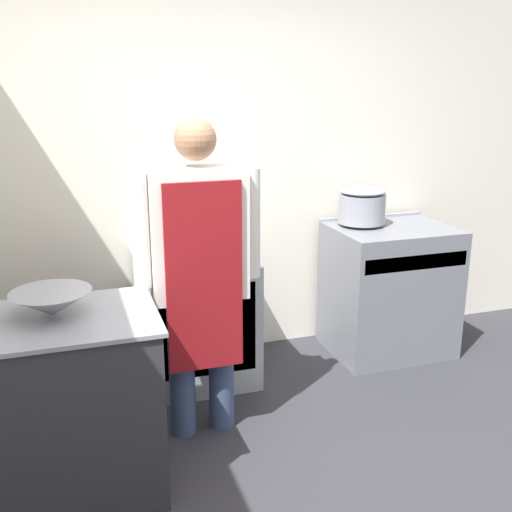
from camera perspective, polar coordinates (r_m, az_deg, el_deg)
The scene contains 7 objects.
wall_back at distance 4.08m, azimuth -4.62°, elevation 8.74°, with size 8.00×0.05×2.70m.
prep_counter at distance 2.98m, azimuth -19.26°, elevation -13.60°, with size 1.04×0.64×0.88m.
stove at distance 4.37m, azimuth 12.52°, elevation -3.12°, with size 0.82×0.65×0.93m.
fridge_unit at distance 3.91m, azimuth -5.80°, elevation -5.92°, with size 0.71×0.67×0.82m.
person_cook at distance 3.11m, azimuth -5.45°, elevation -0.60°, with size 0.67×0.24×1.71m.
mixing_bowl at distance 2.81m, azimuth -18.88°, elevation -4.29°, with size 0.36×0.36×0.11m.
stock_pot at distance 4.22m, azimuth 10.06°, elevation 4.82°, with size 0.32×0.32×0.25m.
Camera 1 is at (-0.95, -2.01, 1.87)m, focal length 42.00 mm.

